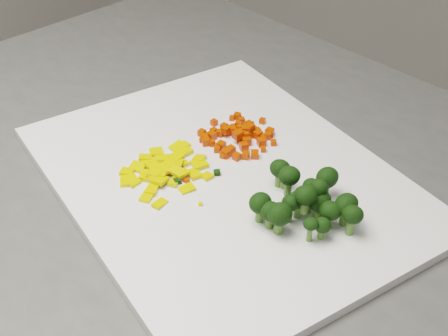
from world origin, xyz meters
The scene contains 137 objects.
cutting_board centered at (-0.21, 0.32, 0.91)m, with size 0.49×0.38×0.01m, color white.
carrot_pile centered at (-0.24, 0.40, 0.93)m, with size 0.11×0.11×0.03m, color red, non-canonical shape.
pepper_pile centered at (-0.27, 0.29, 0.92)m, with size 0.13×0.13×0.02m, color yellow, non-canonical shape.
broccoli_pile centered at (-0.09, 0.31, 0.94)m, with size 0.13×0.13×0.06m, color black, non-canonical shape.
carrot_cube_0 centered at (-0.25, 0.41, 0.92)m, with size 0.01×0.01×0.01m, color red.
carrot_cube_1 centered at (-0.23, 0.40, 0.92)m, with size 0.01×0.01×0.01m, color red.
carrot_cube_2 centered at (-0.23, 0.39, 0.93)m, with size 0.01×0.01×0.01m, color red.
carrot_cube_3 centered at (-0.27, 0.44, 0.92)m, with size 0.01×0.01×0.01m, color red.
carrot_cube_4 centered at (-0.23, 0.45, 0.92)m, with size 0.01×0.01×0.01m, color red.
carrot_cube_5 centered at (-0.29, 0.41, 0.92)m, with size 0.01×0.01×0.01m, color red.
carrot_cube_6 centered at (-0.21, 0.41, 0.92)m, with size 0.01×0.01×0.01m, color red.
carrot_cube_7 centered at (-0.28, 0.38, 0.92)m, with size 0.01×0.01×0.01m, color red.
carrot_cube_8 centered at (-0.19, 0.41, 0.92)m, with size 0.01×0.01×0.01m, color red.
carrot_cube_9 centered at (-0.23, 0.41, 0.93)m, with size 0.01×0.01×0.01m, color red.
carrot_cube_10 centered at (-0.26, 0.41, 0.92)m, with size 0.01×0.01×0.01m, color red.
carrot_cube_11 centered at (-0.25, 0.36, 0.92)m, with size 0.01×0.01×0.01m, color red.
carrot_cube_12 centered at (-0.26, 0.36, 0.92)m, with size 0.01×0.01×0.01m, color red.
carrot_cube_13 centered at (-0.21, 0.36, 0.92)m, with size 0.01×0.01×0.01m, color red.
carrot_cube_14 centered at (-0.27, 0.44, 0.92)m, with size 0.01×0.01×0.01m, color red.
carrot_cube_15 centered at (-0.23, 0.35, 0.92)m, with size 0.01×0.01×0.01m, color red.
carrot_cube_16 centered at (-0.24, 0.43, 0.92)m, with size 0.01×0.01×0.01m, color red.
carrot_cube_17 centered at (-0.27, 0.37, 0.92)m, with size 0.01×0.01×0.01m, color red.
carrot_cube_18 centered at (-0.23, 0.41, 0.93)m, with size 0.01×0.01×0.01m, color red.
carrot_cube_19 centered at (-0.23, 0.40, 0.92)m, with size 0.01×0.01×0.01m, color red.
carrot_cube_20 centered at (-0.22, 0.38, 0.92)m, with size 0.01×0.01×0.01m, color red.
carrot_cube_21 centered at (-0.21, 0.43, 0.92)m, with size 0.01×0.01×0.01m, color red.
carrot_cube_22 centered at (-0.25, 0.37, 0.92)m, with size 0.01×0.01×0.01m, color red.
carrot_cube_23 centered at (-0.23, 0.39, 0.92)m, with size 0.01×0.01×0.01m, color red.
carrot_cube_24 centered at (-0.25, 0.41, 0.92)m, with size 0.01×0.01×0.01m, color red.
carrot_cube_25 centered at (-0.20, 0.37, 0.92)m, with size 0.01×0.01×0.01m, color red.
carrot_cube_26 centered at (-0.23, 0.42, 0.92)m, with size 0.01×0.01×0.01m, color red.
carrot_cube_27 centered at (-0.24, 0.41, 0.93)m, with size 0.01×0.01×0.01m, color red.
carrot_cube_28 centered at (-0.23, 0.40, 0.92)m, with size 0.01×0.01×0.01m, color red.
carrot_cube_29 centered at (-0.27, 0.36, 0.92)m, with size 0.01×0.01×0.01m, color red.
carrot_cube_30 centered at (-0.26, 0.39, 0.92)m, with size 0.01×0.01×0.01m, color red.
carrot_cube_31 centered at (-0.22, 0.41, 0.92)m, with size 0.01×0.01×0.01m, color red.
carrot_cube_32 centered at (-0.27, 0.41, 0.92)m, with size 0.01×0.01×0.01m, color red.
carrot_cube_33 centered at (-0.23, 0.39, 0.93)m, with size 0.01×0.01×0.01m, color red.
carrot_cube_34 centered at (-0.24, 0.40, 0.92)m, with size 0.01×0.01×0.01m, color red.
carrot_cube_35 centered at (-0.25, 0.40, 0.92)m, with size 0.01×0.01×0.01m, color red.
carrot_cube_36 centered at (-0.20, 0.40, 0.92)m, with size 0.01×0.01×0.01m, color red.
carrot_cube_37 centered at (-0.24, 0.42, 0.92)m, with size 0.01×0.01×0.01m, color red.
carrot_cube_38 centered at (-0.20, 0.39, 0.92)m, with size 0.01×0.01×0.01m, color red.
carrot_cube_39 centered at (-0.27, 0.43, 0.92)m, with size 0.01×0.01×0.01m, color red.
carrot_cube_40 centered at (-0.22, 0.39, 0.92)m, with size 0.01×0.01×0.01m, color red.
carrot_cube_41 centered at (-0.27, 0.39, 0.92)m, with size 0.01×0.01×0.01m, color red.
carrot_cube_42 centered at (-0.23, 0.39, 0.93)m, with size 0.01×0.01×0.01m, color red.
carrot_cube_43 centered at (-0.26, 0.40, 0.92)m, with size 0.01×0.01×0.01m, color red.
carrot_cube_44 centered at (-0.26, 0.39, 0.92)m, with size 0.01×0.01×0.01m, color red.
carrot_cube_45 centered at (-0.26, 0.43, 0.92)m, with size 0.01×0.01×0.01m, color red.
carrot_cube_46 centered at (-0.27, 0.38, 0.92)m, with size 0.01×0.01×0.01m, color red.
carrot_cube_47 centered at (-0.21, 0.42, 0.92)m, with size 0.01×0.01×0.01m, color red.
carrot_cube_48 centered at (-0.24, 0.42, 0.93)m, with size 0.01×0.01×0.01m, color red.
carrot_cube_49 centered at (-0.21, 0.36, 0.92)m, with size 0.01×0.01×0.01m, color red.
carrot_cube_50 centered at (-0.27, 0.36, 0.92)m, with size 0.01×0.01×0.01m, color red.
carrot_cube_51 centered at (-0.23, 0.41, 0.92)m, with size 0.01×0.01×0.01m, color red.
carrot_cube_52 centered at (-0.24, 0.41, 0.92)m, with size 0.01×0.01×0.01m, color red.
carrot_cube_53 centered at (-0.23, 0.36, 0.92)m, with size 0.01×0.01×0.01m, color red.
carrot_cube_54 centered at (-0.23, 0.35, 0.92)m, with size 0.01×0.01×0.01m, color red.
carrot_cube_55 centered at (-0.21, 0.43, 0.92)m, with size 0.01×0.01×0.01m, color red.
carrot_cube_56 centered at (-0.25, 0.41, 0.92)m, with size 0.01×0.01×0.01m, color red.
carrot_cube_57 centered at (-0.23, 0.42, 0.92)m, with size 0.01×0.01×0.01m, color red.
carrot_cube_58 centered at (-0.22, 0.42, 0.92)m, with size 0.01×0.01×0.01m, color red.
carrot_cube_59 centered at (-0.23, 0.42, 0.92)m, with size 0.01×0.01×0.01m, color red.
pepper_chunk_0 centered at (-0.28, 0.33, 0.91)m, with size 0.02×0.01×0.00m, color yellow.
pepper_chunk_1 centered at (-0.29, 0.33, 0.92)m, with size 0.02×0.02×0.01m, color yellow.
pepper_chunk_2 centered at (-0.27, 0.26, 0.92)m, with size 0.02×0.02×0.00m, color yellow.
pepper_chunk_3 centered at (-0.28, 0.31, 0.92)m, with size 0.01×0.02×0.00m, color yellow.
pepper_chunk_4 centered at (-0.29, 0.34, 0.92)m, with size 0.01×0.01×0.00m, color yellow.
pepper_chunk_5 centered at (-0.30, 0.24, 0.92)m, with size 0.02×0.02×0.00m, color yellow.
pepper_chunk_6 centered at (-0.32, 0.29, 0.92)m, with size 0.02×0.01×0.00m, color yellow.
pepper_chunk_7 centered at (-0.29, 0.28, 0.92)m, with size 0.02×0.02×0.00m, color yellow.
pepper_chunk_8 centered at (-0.28, 0.26, 0.92)m, with size 0.01×0.01×0.00m, color yellow.
pepper_chunk_9 centered at (-0.30, 0.30, 0.92)m, with size 0.02×0.02×0.00m, color yellow.
pepper_chunk_10 centered at (-0.27, 0.29, 0.91)m, with size 0.02×0.02×0.00m, color yellow.
pepper_chunk_11 centered at (-0.28, 0.29, 0.92)m, with size 0.02×0.01×0.01m, color yellow.
pepper_chunk_12 centered at (-0.25, 0.28, 0.92)m, with size 0.02×0.01×0.00m, color yellow.
pepper_chunk_13 centered at (-0.26, 0.28, 0.92)m, with size 0.01×0.02×0.00m, color yellow.
pepper_chunk_14 centered at (-0.31, 0.25, 0.92)m, with size 0.01×0.02×0.00m, color yellow.
pepper_chunk_15 centered at (-0.24, 0.23, 0.91)m, with size 0.02×0.01×0.00m, color yellow.
pepper_chunk_16 centered at (-0.25, 0.33, 0.92)m, with size 0.02×0.01×0.01m, color yellow.
pepper_chunk_17 centered at (-0.23, 0.30, 0.92)m, with size 0.01×0.01×0.00m, color yellow.
pepper_chunk_18 centered at (-0.31, 0.28, 0.91)m, with size 0.02×0.02×0.00m, color yellow.
pepper_chunk_19 centered at (-0.23, 0.27, 0.92)m, with size 0.02×0.01×0.00m, color yellow.
pepper_chunk_20 centered at (-0.28, 0.27, 0.92)m, with size 0.02×0.02×0.01m, color yellow.
pepper_chunk_21 centered at (-0.27, 0.30, 0.92)m, with size 0.02×0.01×0.00m, color yellow.
pepper_chunk_22 centered at (-0.31, 0.24, 0.92)m, with size 0.02×0.01×0.00m, color yellow.
pepper_chunk_23 centered at (-0.27, 0.27, 0.92)m, with size 0.02×0.01×0.00m, color yellow.
pepper_chunk_24 centered at (-0.28, 0.32, 0.92)m, with size 0.02×0.02×0.00m, color yellow.
pepper_chunk_25 centered at (-0.25, 0.27, 0.92)m, with size 0.02×0.01×0.00m, color yellow.
pepper_chunk_26 centered at (-0.26, 0.23, 0.92)m, with size 0.01×0.02×0.00m, color yellow.
pepper_chunk_27 centered at (-0.28, 0.30, 0.92)m, with size 0.02×0.02×0.00m, color yellow.
pepper_chunk_28 centered at (-0.29, 0.26, 0.92)m, with size 0.02×0.01×0.01m, color yellow.
pepper_chunk_29 centered at (-0.29, 0.27, 0.92)m, with size 0.02×0.01×0.00m, color yellow.
pepper_chunk_30 centered at (-0.28, 0.29, 0.92)m, with size 0.02×0.02×0.00m, color yellow.
pepper_chunk_31 centered at (-0.27, 0.24, 0.92)m, with size 0.02×0.01×0.01m, color yellow.
pepper_chunk_32 centered at (-0.26, 0.28, 0.92)m, with size 0.01×0.01×0.00m, color yellow.
pepper_chunk_33 centered at (-0.31, 0.31, 0.92)m, with size 0.02×0.02×0.00m, color yellow.
pepper_chunk_34 centered at (-0.31, 0.27, 0.92)m, with size 0.02×0.02×0.01m, color yellow.
pepper_chunk_35 centered at (-0.24, 0.30, 0.92)m, with size 0.02×0.02×0.00m, color yellow.
pepper_chunk_36 centered at (-0.25, 0.32, 0.92)m, with size 0.02×0.02×0.01m, color yellow.
pepper_chunk_37 centered at (-0.28, 0.33, 0.92)m, with size 0.02×0.01×0.01m, color yellow.
pepper_chunk_38 centered at (-0.30, 0.24, 0.92)m, with size 0.01×0.02×0.01m, color yellow.
pepper_chunk_39 centered at (-0.27, 0.28, 0.92)m, with size 0.02×0.01×0.00m, color yellow.
broccoli_floret_0 centered at (-0.11, 0.27, 0.93)m, with size 0.04×0.04×0.03m, color black, non-canonical shape.
broccoli_floret_1 centered at (-0.06, 0.28, 0.93)m, with size 0.03×0.03×0.03m, color black, non-canonical shape.
broccoli_floret_2 centered at (-0.12, 0.31, 0.95)m, with size 0.03×0.03×0.04m, color black, non-canonical shape.
broccoli_floret_3 centered at (-0.09, 0.32, 0.94)m, with size 0.03×0.03×0.03m, color black, non-canonical shape.
broccoli_floret_4 centered at (-0.09, 0.29, 0.95)m, with size 0.03×0.03×0.04m, color black, non-canonical shape.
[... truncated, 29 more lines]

